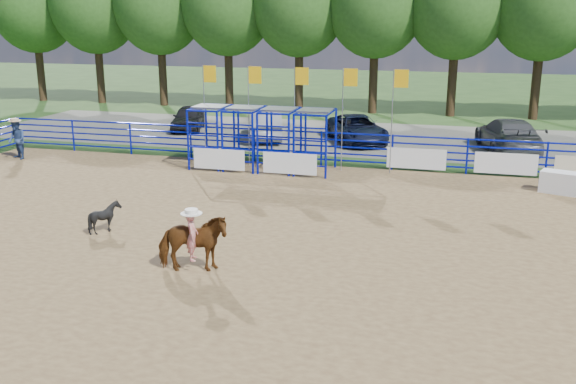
% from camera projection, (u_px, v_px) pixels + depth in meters
% --- Properties ---
extents(ground, '(120.00, 120.00, 0.00)m').
position_uv_depth(ground, '(247.00, 243.00, 18.18)').
color(ground, '#325321').
rests_on(ground, ground).
extents(arena_dirt, '(30.00, 20.00, 0.02)m').
position_uv_depth(arena_dirt, '(247.00, 243.00, 18.18)').
color(arena_dirt, olive).
rests_on(arena_dirt, ground).
extents(gravel_strip, '(40.00, 10.00, 0.01)m').
position_uv_depth(gravel_strip, '(349.00, 137.00, 34.01)').
color(gravel_strip, slate).
rests_on(gravel_strip, ground).
extents(announcer_table, '(1.62, 1.13, 0.79)m').
position_uv_depth(announcer_table, '(562.00, 183.00, 23.08)').
color(announcer_table, white).
rests_on(announcer_table, arena_dirt).
extents(horse_and_rider, '(1.93, 1.26, 2.25)m').
position_uv_depth(horse_and_rider, '(192.00, 240.00, 15.89)').
color(horse_and_rider, '#5E3312').
rests_on(horse_and_rider, arena_dirt).
extents(calf, '(0.98, 0.91, 0.93)m').
position_uv_depth(calf, '(105.00, 217.00, 18.92)').
color(calf, black).
rests_on(calf, arena_dirt).
extents(spectator_cowboy, '(1.07, 0.99, 1.81)m').
position_uv_depth(spectator_cowboy, '(17.00, 139.00, 28.47)').
color(spectator_cowboy, navy).
rests_on(spectator_cowboy, arena_dirt).
extents(car_a, '(2.47, 4.23, 1.35)m').
position_uv_depth(car_a, '(189.00, 118.00, 35.96)').
color(car_a, black).
rests_on(car_a, gravel_strip).
extents(car_b, '(2.91, 4.82, 1.50)m').
position_uv_depth(car_b, '(266.00, 125.00, 33.28)').
color(car_b, gray).
rests_on(car_b, gravel_strip).
extents(car_c, '(4.07, 5.36, 1.35)m').
position_uv_depth(car_c, '(357.00, 129.00, 32.42)').
color(car_c, '#131931').
rests_on(car_c, gravel_strip).
extents(car_d, '(3.19, 5.76, 1.58)m').
position_uv_depth(car_d, '(508.00, 135.00, 30.18)').
color(car_d, '#535355').
rests_on(car_d, gravel_strip).
extents(perimeter_fence, '(30.10, 20.10, 1.50)m').
position_uv_depth(perimeter_fence, '(246.00, 218.00, 17.98)').
color(perimeter_fence, '#0815BA').
rests_on(perimeter_fence, ground).
extents(chute_assembly, '(19.32, 2.41, 4.20)m').
position_uv_depth(chute_assembly, '(271.00, 140.00, 26.55)').
color(chute_assembly, '#0815BA').
rests_on(chute_assembly, ground).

